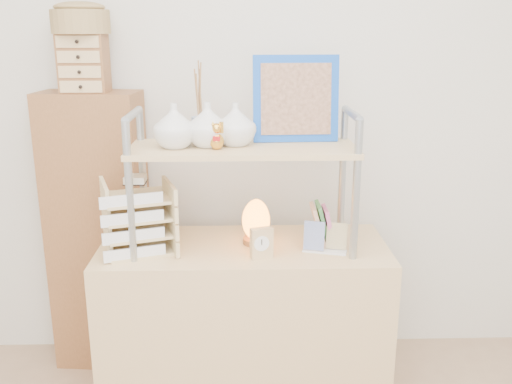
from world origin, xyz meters
TOP-DOWN VIEW (x-y plane):
  - desk at (0.00, 1.20)m, footprint 1.20×0.50m
  - cabinet at (-0.69, 1.57)m, footprint 0.47×0.28m
  - hutch at (-0.05, 1.21)m, footprint 0.90×0.34m
  - letter_tray at (-0.42, 1.15)m, footprint 0.32×0.32m
  - salt_lamp at (0.05, 1.22)m, footprint 0.13×0.12m
  - desk_clock at (0.07, 1.07)m, footprint 0.09×0.06m
  - postcard_stand at (0.33, 1.12)m, footprint 0.18×0.09m
  - drawer_chest at (-0.69, 1.55)m, footprint 0.20×0.16m
  - woven_basket at (-0.69, 1.55)m, footprint 0.25×0.25m

SIDE VIEW (x-z plane):
  - desk at x=0.00m, z-range 0.00..0.75m
  - cabinet at x=-0.69m, z-range 0.00..1.35m
  - postcard_stand at x=0.33m, z-range 0.72..0.85m
  - desk_clock at x=0.07m, z-range 0.75..0.87m
  - salt_lamp at x=0.05m, z-range 0.75..0.95m
  - letter_tray at x=-0.42m, z-range 0.72..1.04m
  - hutch at x=-0.05m, z-range 0.82..1.60m
  - drawer_chest at x=-0.69m, z-range 1.35..1.60m
  - woven_basket at x=-0.69m, z-range 1.60..1.70m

